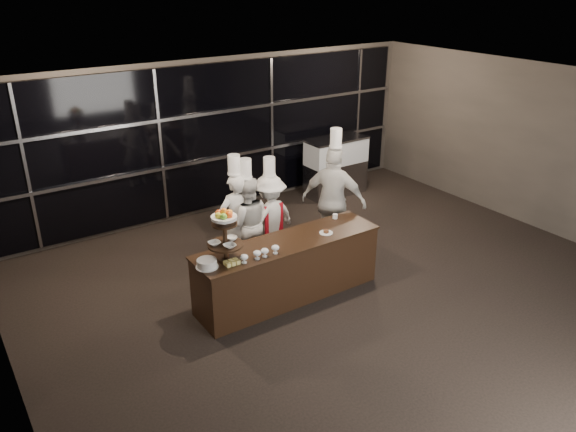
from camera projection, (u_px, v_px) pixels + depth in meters
room at (399, 225)px, 7.11m from camera, size 10.00×10.00×10.00m
window_wall at (219, 137)px, 10.86m from camera, size 8.60×0.10×2.80m
buffet_counter at (288, 269)px, 8.18m from camera, size 2.84×0.74×0.92m
display_stand at (225, 231)px, 7.32m from camera, size 0.48×0.48×0.74m
compotes at (260, 252)px, 7.50m from camera, size 0.60×0.11×0.12m
layer_cake at (207, 263)px, 7.27m from camera, size 0.30×0.30×0.11m
pastry_squares at (232, 263)px, 7.35m from camera, size 0.20×0.13×0.05m
small_plate at (326, 232)px, 8.23m from camera, size 0.20×0.20×0.05m
chef_cup at (335, 216)px, 8.71m from camera, size 0.08×0.08×0.07m
display_case at (336, 163)px, 11.95m from camera, size 1.34×0.59×1.24m
chef_a at (236, 220)px, 8.87m from camera, size 0.60×0.40×1.91m
chef_b at (247, 222)px, 8.93m from camera, size 0.90×0.80×1.84m
chef_c at (270, 217)px, 9.20m from camera, size 1.03×0.70×1.77m
chef_d at (334, 201)px, 9.31m from camera, size 1.01×1.16×2.18m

